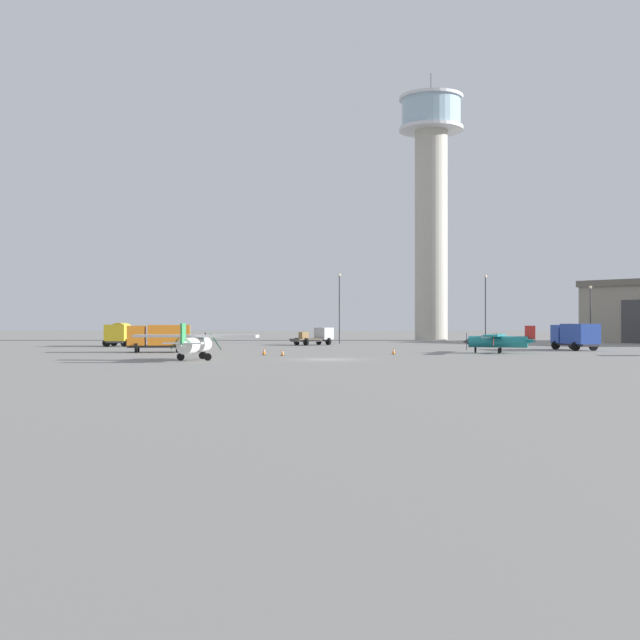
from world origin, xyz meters
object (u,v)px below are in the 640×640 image
object	(u,v)px
control_tower	(431,193)
traffic_cone_near_left	(394,351)
truck_flatbed_silver	(317,336)
light_post_east	(339,302)
truck_box_orange	(160,336)
light_post_west	(486,303)
truck_box_blue	(575,335)
light_post_north	(590,309)
airplane_white	(195,343)
traffic_cone_near_right	(264,352)
truck_fuel_tanker_yellow	(120,333)
airplane_teal	(499,340)
traffic_cone_mid_apron	(283,353)

from	to	relation	value
control_tower	traffic_cone_near_left	world-z (taller)	control_tower
truck_flatbed_silver	light_post_east	world-z (taller)	light_post_east
truck_box_orange	light_post_west	xyz separation A→B (m)	(38.56, 33.08, 4.15)
truck_box_blue	light_post_north	bearing A→B (deg)	-34.76
airplane_white	traffic_cone_near_left	world-z (taller)	airplane_white
airplane_white	light_post_east	distance (m)	51.70
truck_box_orange	traffic_cone_near_right	world-z (taller)	truck_box_orange
truck_box_blue	traffic_cone_near_left	xyz separation A→B (m)	(-20.66, -12.03, -1.41)
truck_box_blue	light_post_west	size ratio (longest dim) A/B	0.72
truck_box_orange	truck_fuel_tanker_yellow	world-z (taller)	truck_fuel_tanker_yellow
light_post_north	traffic_cone_near_right	bearing A→B (deg)	-138.29
airplane_white	airplane_teal	size ratio (longest dim) A/B	1.10
airplane_white	truck_box_blue	distance (m)	45.40
truck_fuel_tanker_yellow	truck_box_blue	size ratio (longest dim) A/B	0.88
airplane_white	truck_box_orange	distance (m)	18.47
airplane_white	traffic_cone_near_right	xyz separation A→B (m)	(4.33, 11.05, -1.11)
airplane_teal	traffic_cone_near_left	world-z (taller)	airplane_teal
control_tower	light_post_west	size ratio (longest dim) A/B	4.57
truck_box_orange	traffic_cone_near_right	bearing A→B (deg)	141.54
traffic_cone_near_right	light_post_west	bearing A→B (deg)	55.46
airplane_teal	traffic_cone_near_right	size ratio (longest dim) A/B	14.05
truck_box_blue	traffic_cone_near_right	xyz separation A→B (m)	(-33.15, -14.57, -1.36)
airplane_white	traffic_cone_near_right	distance (m)	11.92
airplane_teal	light_post_west	bearing A→B (deg)	-81.45
light_post_east	light_post_north	size ratio (longest dim) A/B	1.25
light_post_west	traffic_cone_near_right	distance (m)	47.59
truck_box_orange	truck_box_blue	size ratio (longest dim) A/B	0.95
truck_fuel_tanker_yellow	truck_box_blue	bearing A→B (deg)	74.75
truck_box_blue	control_tower	bearing A→B (deg)	0.33
traffic_cone_near_left	traffic_cone_mid_apron	xyz separation A→B (m)	(-10.56, -3.89, 0.00)
control_tower	truck_flatbed_silver	distance (m)	40.18
light_post_west	light_post_east	xyz separation A→B (m)	(-20.94, 0.49, 0.17)
truck_box_orange	light_post_east	distance (m)	38.15
truck_fuel_tanker_yellow	traffic_cone_mid_apron	bearing A→B (deg)	37.76
airplane_teal	light_post_east	size ratio (longest dim) A/B	0.93
truck_fuel_tanker_yellow	traffic_cone_near_left	bearing A→B (deg)	52.42
truck_box_orange	light_post_east	size ratio (longest dim) A/B	0.66
traffic_cone_near_right	traffic_cone_mid_apron	distance (m)	2.36
airplane_teal	control_tower	bearing A→B (deg)	-72.56
traffic_cone_near_right	truck_fuel_tanker_yellow	bearing A→B (deg)	131.45
truck_box_blue	light_post_north	size ratio (longest dim) A/B	0.87
airplane_white	traffic_cone_mid_apron	xyz separation A→B (m)	(6.25, 9.69, -1.15)
airplane_white	light_post_east	size ratio (longest dim) A/B	1.02
light_post_east	light_post_north	world-z (taller)	light_post_east
light_post_north	traffic_cone_mid_apron	world-z (taller)	light_post_north
light_post_west	traffic_cone_mid_apron	world-z (taller)	light_post_west
truck_box_blue	airplane_teal	bearing A→B (deg)	116.09
light_post_north	traffic_cone_near_left	size ratio (longest dim) A/B	14.19
airplane_white	control_tower	bearing A→B (deg)	-17.03
truck_fuel_tanker_yellow	traffic_cone_near_right	distance (m)	33.37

